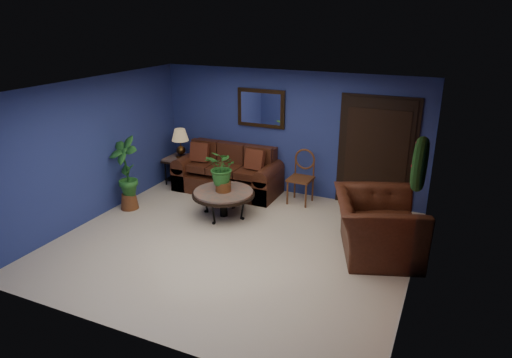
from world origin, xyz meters
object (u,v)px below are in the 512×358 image
at_px(sofa, 229,176).
at_px(coffee_table, 223,194).
at_px(side_chair, 302,173).
at_px(table_lamp, 180,140).
at_px(armchair, 377,226).
at_px(end_table, 182,163).

xyz_separation_m(sofa, coffee_table, (0.51, -1.21, 0.11)).
distance_m(coffee_table, side_chair, 1.66).
height_order(sofa, table_lamp, table_lamp).
bearing_deg(armchair, sofa, 46.75).
xyz_separation_m(sofa, armchair, (3.31, -1.47, 0.14)).
bearing_deg(side_chair, sofa, -176.12).
bearing_deg(coffee_table, table_lamp, 144.70).
bearing_deg(end_table, sofa, 1.61).
distance_m(coffee_table, armchair, 2.81).
relative_size(coffee_table, table_lamp, 1.89).
distance_m(end_table, table_lamp, 0.53).
bearing_deg(table_lamp, side_chair, 1.63).
bearing_deg(end_table, side_chair, 1.63).
relative_size(sofa, armchair, 1.52).
xyz_separation_m(sofa, table_lamp, (-1.14, -0.03, 0.66)).
xyz_separation_m(sofa, end_table, (-1.14, -0.03, 0.13)).
bearing_deg(side_chair, armchair, -39.06).
distance_m(table_lamp, armchair, 4.70).
height_order(table_lamp, armchair, table_lamp).
xyz_separation_m(end_table, table_lamp, (0.00, -0.00, 0.53)).
bearing_deg(table_lamp, armchair, -17.86).
bearing_deg(end_table, coffee_table, -35.30).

